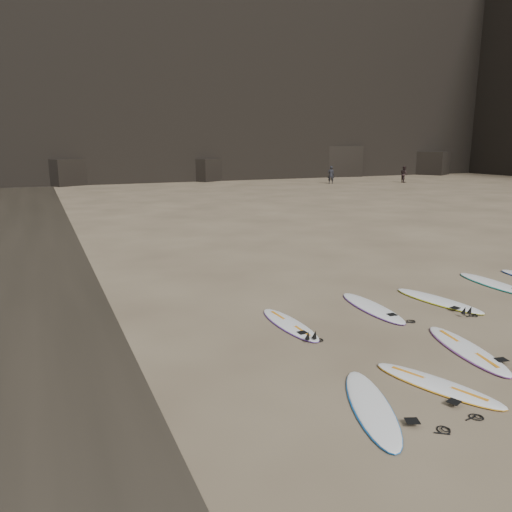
{
  "coord_description": "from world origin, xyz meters",
  "views": [
    {
      "loc": [
        -8.43,
        -6.6,
        4.0
      ],
      "look_at": [
        -4.03,
        3.43,
        1.5
      ],
      "focal_mm": 35.0,
      "sensor_mm": 36.0,
      "label": 1
    }
  ],
  "objects_px": {
    "surfboard_6": "(372,307)",
    "surfboard_7": "(438,300)",
    "surfboard_8": "(494,284)",
    "person_a": "(331,175)",
    "surfboard_0": "(371,406)",
    "person_b": "(404,174)",
    "surfboard_1": "(437,384)",
    "surfboard_2": "(467,349)",
    "surfboard_5": "(290,324)"
  },
  "relations": [
    {
      "from": "surfboard_6",
      "to": "person_b",
      "type": "height_order",
      "value": "person_b"
    },
    {
      "from": "surfboard_1",
      "to": "surfboard_8",
      "type": "distance_m",
      "value": 7.18
    },
    {
      "from": "person_a",
      "to": "surfboard_0",
      "type": "bearing_deg",
      "value": 89.06
    },
    {
      "from": "surfboard_5",
      "to": "surfboard_7",
      "type": "distance_m",
      "value": 4.28
    },
    {
      "from": "surfboard_1",
      "to": "person_b",
      "type": "bearing_deg",
      "value": 30.06
    },
    {
      "from": "person_a",
      "to": "person_b",
      "type": "distance_m",
      "value": 7.86
    },
    {
      "from": "surfboard_5",
      "to": "surfboard_8",
      "type": "bearing_deg",
      "value": 2.26
    },
    {
      "from": "surfboard_5",
      "to": "person_b",
      "type": "bearing_deg",
      "value": 44.75
    },
    {
      "from": "surfboard_0",
      "to": "person_a",
      "type": "relative_size",
      "value": 1.38
    },
    {
      "from": "surfboard_1",
      "to": "surfboard_7",
      "type": "distance_m",
      "value": 4.83
    },
    {
      "from": "surfboard_5",
      "to": "surfboard_6",
      "type": "bearing_deg",
      "value": 2.61
    },
    {
      "from": "surfboard_1",
      "to": "surfboard_5",
      "type": "distance_m",
      "value": 3.66
    },
    {
      "from": "surfboard_0",
      "to": "person_a",
      "type": "bearing_deg",
      "value": 80.58
    },
    {
      "from": "surfboard_2",
      "to": "person_b",
      "type": "height_order",
      "value": "person_b"
    },
    {
      "from": "surfboard_1",
      "to": "surfboard_0",
      "type": "bearing_deg",
      "value": 165.08
    },
    {
      "from": "surfboard_1",
      "to": "surfboard_7",
      "type": "height_order",
      "value": "surfboard_7"
    },
    {
      "from": "surfboard_1",
      "to": "surfboard_6",
      "type": "relative_size",
      "value": 0.9
    },
    {
      "from": "surfboard_1",
      "to": "person_b",
      "type": "distance_m",
      "value": 45.53
    },
    {
      "from": "surfboard_1",
      "to": "surfboard_2",
      "type": "xyz_separation_m",
      "value": [
        1.59,
        0.89,
        0.0
      ]
    },
    {
      "from": "surfboard_2",
      "to": "surfboard_6",
      "type": "xyz_separation_m",
      "value": [
        -0.16,
        2.84,
        0.0
      ]
    },
    {
      "from": "surfboard_6",
      "to": "surfboard_7",
      "type": "height_order",
      "value": "same"
    },
    {
      "from": "surfboard_5",
      "to": "surfboard_8",
      "type": "relative_size",
      "value": 0.89
    },
    {
      "from": "surfboard_0",
      "to": "person_b",
      "type": "relative_size",
      "value": 1.45
    },
    {
      "from": "surfboard_0",
      "to": "person_b",
      "type": "height_order",
      "value": "person_b"
    },
    {
      "from": "surfboard_1",
      "to": "person_a",
      "type": "height_order",
      "value": "person_a"
    },
    {
      "from": "surfboard_6",
      "to": "surfboard_7",
      "type": "bearing_deg",
      "value": -4.03
    },
    {
      "from": "surfboard_2",
      "to": "person_a",
      "type": "bearing_deg",
      "value": 73.58
    },
    {
      "from": "surfboard_7",
      "to": "surfboard_5",
      "type": "bearing_deg",
      "value": 168.86
    },
    {
      "from": "surfboard_5",
      "to": "person_a",
      "type": "xyz_separation_m",
      "value": [
        21.98,
        33.48,
        0.83
      ]
    },
    {
      "from": "surfboard_6",
      "to": "surfboard_8",
      "type": "distance_m",
      "value": 4.5
    },
    {
      "from": "surfboard_0",
      "to": "surfboard_1",
      "type": "height_order",
      "value": "surfboard_0"
    },
    {
      "from": "surfboard_8",
      "to": "person_a",
      "type": "relative_size",
      "value": 1.48
    },
    {
      "from": "surfboard_6",
      "to": "surfboard_7",
      "type": "xyz_separation_m",
      "value": [
        1.89,
        -0.23,
        0.0
      ]
    },
    {
      "from": "surfboard_5",
      "to": "surfboard_8",
      "type": "height_order",
      "value": "surfboard_8"
    },
    {
      "from": "surfboard_6",
      "to": "person_b",
      "type": "distance_m",
      "value": 41.75
    },
    {
      "from": "surfboard_2",
      "to": "surfboard_6",
      "type": "height_order",
      "value": "surfboard_6"
    },
    {
      "from": "surfboard_2",
      "to": "surfboard_1",
      "type": "bearing_deg",
      "value": -138.83
    },
    {
      "from": "person_b",
      "to": "surfboard_1",
      "type": "bearing_deg",
      "value": 150.91
    },
    {
      "from": "person_a",
      "to": "person_b",
      "type": "bearing_deg",
      "value": -162.14
    },
    {
      "from": "surfboard_0",
      "to": "person_b",
      "type": "bearing_deg",
      "value": 71.38
    },
    {
      "from": "surfboard_2",
      "to": "surfboard_5",
      "type": "height_order",
      "value": "surfboard_2"
    },
    {
      "from": "person_b",
      "to": "surfboard_8",
      "type": "bearing_deg",
      "value": 153.91
    },
    {
      "from": "surfboard_8",
      "to": "surfboard_2",
      "type": "bearing_deg",
      "value": -140.39
    },
    {
      "from": "surfboard_1",
      "to": "person_b",
      "type": "height_order",
      "value": "person_b"
    },
    {
      "from": "surfboard_2",
      "to": "surfboard_7",
      "type": "xyz_separation_m",
      "value": [
        1.73,
        2.61,
        0.0
      ]
    },
    {
      "from": "surfboard_7",
      "to": "surfboard_8",
      "type": "xyz_separation_m",
      "value": [
        2.59,
        0.56,
        0.0
      ]
    },
    {
      "from": "surfboard_1",
      "to": "surfboard_6",
      "type": "distance_m",
      "value": 4.0
    },
    {
      "from": "surfboard_2",
      "to": "surfboard_7",
      "type": "distance_m",
      "value": 3.14
    },
    {
      "from": "surfboard_7",
      "to": "surfboard_8",
      "type": "bearing_deg",
      "value": 1.46
    },
    {
      "from": "surfboard_1",
      "to": "surfboard_6",
      "type": "xyz_separation_m",
      "value": [
        1.43,
        3.73,
        0.0
      ]
    }
  ]
}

